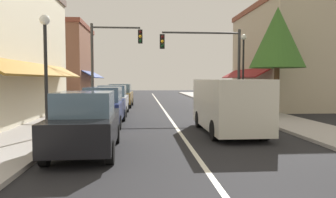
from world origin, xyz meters
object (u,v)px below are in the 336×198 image
at_px(street_lamp_left_near, 46,55).
at_px(traffic_signal_left_corner, 109,53).
at_px(van_in_lane, 228,104).
at_px(parked_car_second_left, 104,106).
at_px(parked_car_nearest_left, 86,123).
at_px(parked_car_far_left, 121,95).
at_px(parked_car_third_left, 113,100).
at_px(tree_right_near, 277,38).
at_px(traffic_signal_mast_arm, 211,55).
at_px(street_lamp_right_mid, 243,60).

bearing_deg(street_lamp_left_near, traffic_signal_left_corner, 83.45).
bearing_deg(van_in_lane, parked_car_second_left, 154.14).
relative_size(parked_car_nearest_left, parked_car_far_left, 1.00).
relative_size(parked_car_third_left, van_in_lane, 0.79).
bearing_deg(tree_right_near, parked_car_nearest_left, -138.74).
distance_m(parked_car_second_left, street_lamp_left_near, 4.26).
bearing_deg(parked_car_far_left, street_lamp_left_near, -95.84).
xyz_separation_m(parked_car_second_left, parked_car_third_left, (0.00, 4.45, 0.00)).
height_order(van_in_lane, tree_right_near, tree_right_near).
height_order(parked_car_far_left, van_in_lane, van_in_lane).
height_order(parked_car_second_left, traffic_signal_left_corner, traffic_signal_left_corner).
distance_m(parked_car_far_left, tree_right_near, 12.40).
height_order(parked_car_second_left, traffic_signal_mast_arm, traffic_signal_mast_arm).
bearing_deg(parked_car_third_left, parked_car_nearest_left, -89.22).
bearing_deg(van_in_lane, street_lamp_right_mid, 68.26).
bearing_deg(tree_right_near, parked_car_far_left, 140.03).
bearing_deg(street_lamp_right_mid, tree_right_near, -70.16).
height_order(street_lamp_right_mid, tree_right_near, tree_right_near).
bearing_deg(street_lamp_right_mid, traffic_signal_left_corner, 169.72).
bearing_deg(tree_right_near, van_in_lane, -129.94).
bearing_deg(traffic_signal_mast_arm, parked_car_nearest_left, -118.51).
bearing_deg(tree_right_near, traffic_signal_mast_arm, 133.87).
bearing_deg(traffic_signal_mast_arm, street_lamp_left_near, -131.24).
bearing_deg(parked_car_second_left, tree_right_near, 15.12).
xyz_separation_m(street_lamp_left_near, street_lamp_right_mid, (9.80, 8.51, 0.36)).
height_order(traffic_signal_mast_arm, tree_right_near, tree_right_near).
distance_m(parked_car_nearest_left, parked_car_far_left, 15.60).
bearing_deg(street_lamp_right_mid, traffic_signal_mast_arm, 169.86).
relative_size(van_in_lane, traffic_signal_left_corner, 0.89).
distance_m(parked_car_far_left, traffic_signal_left_corner, 4.45).
bearing_deg(street_lamp_left_near, parked_car_third_left, 78.45).
xyz_separation_m(parked_car_nearest_left, street_lamp_right_mid, (8.07, 10.76, 2.46)).
bearing_deg(traffic_signal_left_corner, street_lamp_left_near, -96.55).
bearing_deg(parked_car_third_left, traffic_signal_mast_arm, 9.82).
distance_m(van_in_lane, traffic_signal_left_corner, 11.12).
height_order(parked_car_far_left, traffic_signal_mast_arm, traffic_signal_mast_arm).
xyz_separation_m(parked_car_second_left, street_lamp_right_mid, (8.21, 5.16, 2.46)).
height_order(street_lamp_left_near, street_lamp_right_mid, street_lamp_right_mid).
bearing_deg(parked_car_third_left, parked_car_far_left, 88.91).
bearing_deg(street_lamp_left_near, van_in_lane, 7.15).
distance_m(parked_car_nearest_left, street_lamp_right_mid, 13.67).
distance_m(parked_car_second_left, traffic_signal_left_corner, 7.37).
xyz_separation_m(parked_car_second_left, traffic_signal_left_corner, (-0.43, 6.73, 2.97)).
bearing_deg(van_in_lane, parked_car_far_left, 112.02).
bearing_deg(parked_car_far_left, traffic_signal_mast_arm, -34.99).
distance_m(traffic_signal_mast_arm, street_lamp_left_near, 11.81).
xyz_separation_m(parked_car_second_left, van_in_lane, (5.15, -2.50, 0.27)).
xyz_separation_m(van_in_lane, street_lamp_right_mid, (3.06, 7.66, 2.19)).
bearing_deg(parked_car_third_left, traffic_signal_left_corner, 100.87).
xyz_separation_m(parked_car_third_left, street_lamp_left_near, (-1.59, -7.80, 2.10)).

